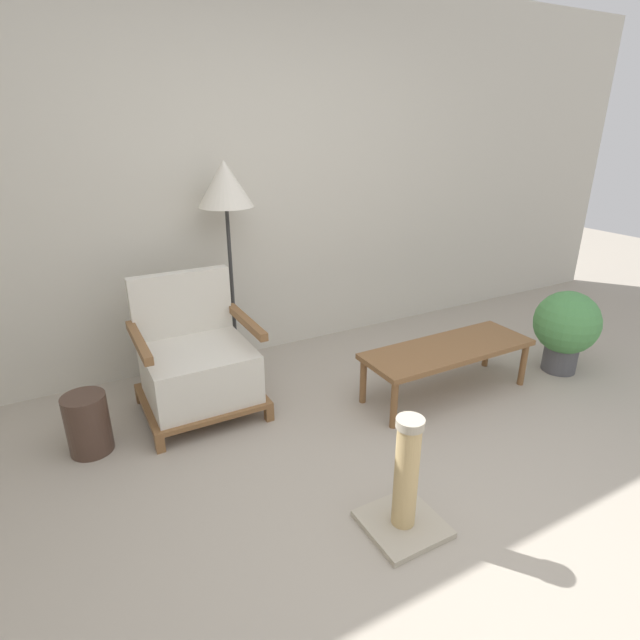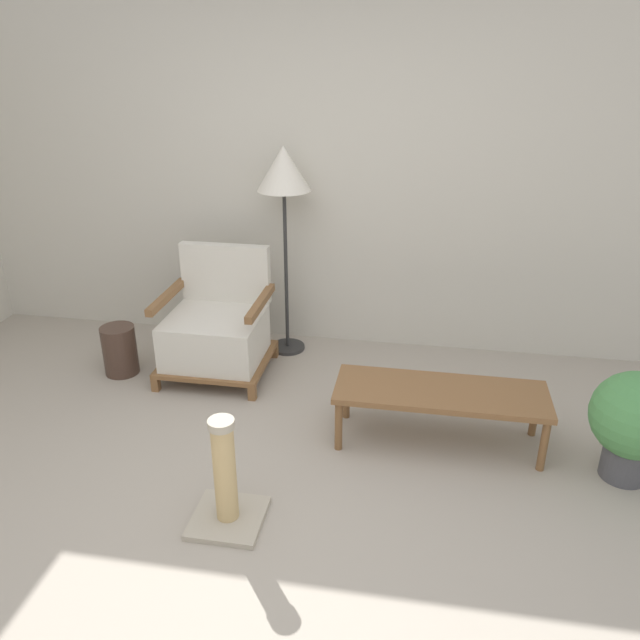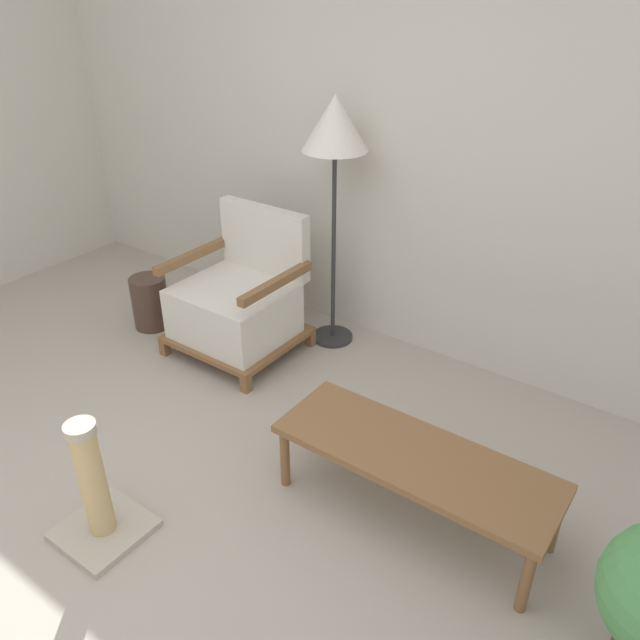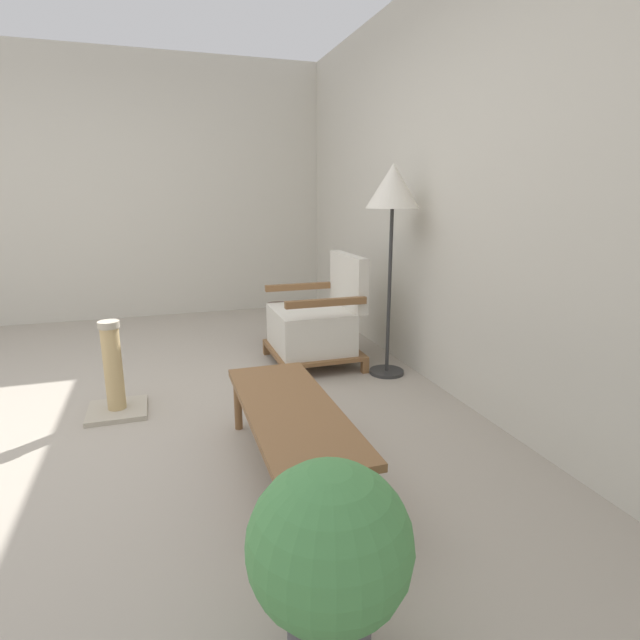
% 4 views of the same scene
% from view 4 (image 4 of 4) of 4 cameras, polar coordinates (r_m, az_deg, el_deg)
% --- Properties ---
extents(ground_plane, '(14.00, 14.00, 0.00)m').
position_cam_4_polar(ground_plane, '(3.27, -25.15, -10.75)').
color(ground_plane, '#A89E8E').
extents(wall_back, '(8.00, 0.06, 2.70)m').
position_cam_4_polar(wall_back, '(3.48, 14.19, 14.52)').
color(wall_back, beige).
rests_on(wall_back, ground_plane).
extents(wall_left, '(0.06, 8.00, 2.70)m').
position_cam_4_polar(wall_left, '(5.70, -18.27, 13.97)').
color(wall_left, beige).
rests_on(wall_left, ground_plane).
extents(armchair, '(0.72, 0.66, 0.85)m').
position_cam_4_polar(armchair, '(3.90, -0.47, -0.41)').
color(armchair, brown).
rests_on(armchair, ground_plane).
extents(floor_lamp, '(0.37, 0.37, 1.51)m').
position_cam_4_polar(floor_lamp, '(3.56, 8.30, 13.92)').
color(floor_lamp, '#2D2D2D').
rests_on(floor_lamp, ground_plane).
extents(coffee_table, '(1.20, 0.42, 0.35)m').
position_cam_4_polar(coffee_table, '(2.37, -3.29, -10.73)').
color(coffee_table, brown).
rests_on(coffee_table, ground_plane).
extents(vase, '(0.23, 0.23, 0.35)m').
position_cam_4_polar(vase, '(4.53, -4.65, -0.29)').
color(vase, '#473328').
rests_on(vase, ground_plane).
extents(potted_plant, '(0.46, 0.46, 0.61)m').
position_cam_4_polar(potted_plant, '(1.50, 1.11, -25.16)').
color(potted_plant, '#4C4C51').
rests_on(potted_plant, ground_plane).
extents(scratching_post, '(0.35, 0.35, 0.58)m').
position_cam_4_polar(scratching_post, '(3.29, -22.43, -6.46)').
color(scratching_post, '#B2A893').
rests_on(scratching_post, ground_plane).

